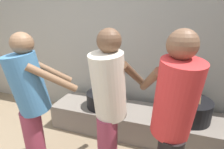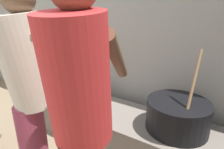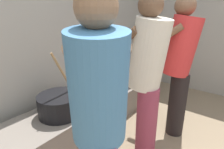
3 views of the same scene
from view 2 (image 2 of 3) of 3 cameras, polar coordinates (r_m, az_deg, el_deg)
The scene contains 6 objects.
block_enclosure_rear at distance 2.63m, azimuth -6.95°, elevation 11.96°, with size 5.77×0.20×2.17m, color #9E998E.
hearth_ledge at distance 2.10m, azimuth 1.54°, elevation -15.89°, with size 2.69×0.60×0.37m, color slate.
cooking_pot_main at distance 1.78m, azimuth 19.56°, elevation -11.74°, with size 0.55×0.55×0.72m.
cooking_pot_secondary at distance 2.28m, azimuth -11.84°, elevation -4.97°, with size 0.46×0.46×0.68m.
cook_in_red_shirt at distance 0.93m, azimuth -9.88°, elevation -12.02°, with size 0.53×0.73×1.58m.
cook_in_cream_shirt at distance 1.38m, azimuth -24.12°, elevation -3.29°, with size 0.47×0.71×1.57m.
Camera 2 is at (1.67, 0.20, 1.36)m, focal length 29.56 mm.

